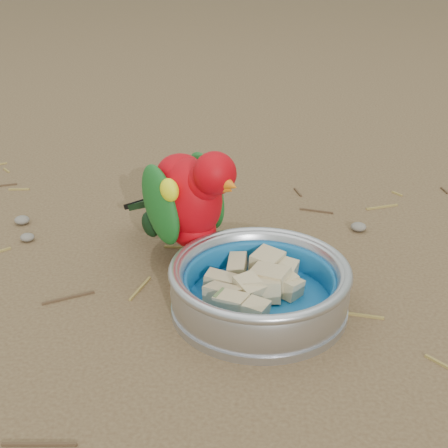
# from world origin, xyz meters

# --- Properties ---
(ground) EXTENTS (60.00, 60.00, 0.00)m
(ground) POSITION_xyz_m (0.00, 0.00, 0.00)
(ground) COLOR brown
(food_bowl) EXTENTS (0.21, 0.21, 0.02)m
(food_bowl) POSITION_xyz_m (0.07, -0.05, 0.01)
(food_bowl) COLOR #B2B2BA
(food_bowl) RESTS_ON ground
(bowl_wall) EXTENTS (0.21, 0.21, 0.04)m
(bowl_wall) POSITION_xyz_m (0.07, -0.05, 0.04)
(bowl_wall) COLOR #B2B2BA
(bowl_wall) RESTS_ON food_bowl
(fruit_wedges) EXTENTS (0.13, 0.13, 0.03)m
(fruit_wedges) POSITION_xyz_m (0.07, -0.05, 0.03)
(fruit_wedges) COLOR tan
(fruit_wedges) RESTS_ON food_bowl
(lory_parrot) EXTENTS (0.22, 0.22, 0.17)m
(lory_parrot) POSITION_xyz_m (-0.03, 0.06, 0.09)
(lory_parrot) COLOR #B5030B
(lory_parrot) RESTS_ON ground
(ground_debris) EXTENTS (0.90, 0.80, 0.01)m
(ground_debris) POSITION_xyz_m (0.02, 0.07, 0.00)
(ground_debris) COLOR olive
(ground_debris) RESTS_ON ground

